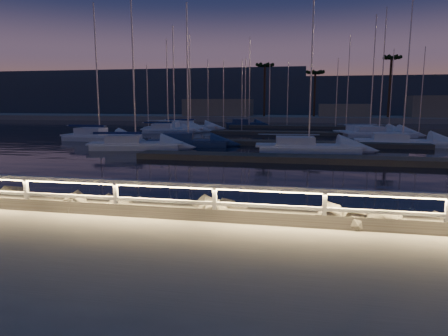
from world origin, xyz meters
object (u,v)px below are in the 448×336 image
at_px(sailboat_j, 173,128).
at_px(sailboat_a, 186,141).
at_px(sailboat_e, 98,136).
at_px(sailboat_n, 189,126).
at_px(guard_rail, 284,197).
at_px(sailboat_f, 133,144).
at_px(sailboat_k, 368,132).
at_px(sailboat_g, 377,133).
at_px(sailboat_i, 167,130).
at_px(sailboat_c, 306,146).
at_px(sailboat_m, 244,123).
at_px(sailboat_l, 400,141).

bearing_deg(sailboat_j, sailboat_a, -67.76).
xyz_separation_m(sailboat_e, sailboat_n, (4.15, 18.44, -0.03)).
distance_m(guard_rail, sailboat_f, 24.45).
relative_size(sailboat_j, sailboat_k, 1.00).
xyz_separation_m(sailboat_g, sailboat_i, (-25.28, 0.96, -0.01)).
bearing_deg(sailboat_i, sailboat_c, -57.39).
xyz_separation_m(sailboat_e, sailboat_k, (27.88, 12.48, -0.04)).
distance_m(sailboat_e, sailboat_m, 30.35).
bearing_deg(sailboat_k, sailboat_l, -96.81).
height_order(sailboat_a, sailboat_l, sailboat_l).
distance_m(sailboat_c, sailboat_f, 14.16).
xyz_separation_m(sailboat_e, sailboat_f, (6.62, -6.18, -0.03)).
distance_m(sailboat_a, sailboat_m, 31.54).
height_order(sailboat_k, sailboat_l, sailboat_l).
xyz_separation_m(sailboat_a, sailboat_k, (17.60, 15.61, -0.01)).
distance_m(sailboat_a, sailboat_c, 10.60).
relative_size(sailboat_f, sailboat_k, 0.95).
relative_size(sailboat_c, sailboat_k, 1.02).
bearing_deg(sailboat_e, guard_rail, -49.41).
bearing_deg(guard_rail, sailboat_e, 127.23).
relative_size(sailboat_a, sailboat_j, 0.90).
xyz_separation_m(sailboat_c, sailboat_n, (-16.57, 23.41, 0.00)).
height_order(sailboat_f, sailboat_l, sailboat_l).
bearing_deg(sailboat_m, sailboat_l, -78.41).
bearing_deg(sailboat_m, sailboat_f, -119.02).
xyz_separation_m(sailboat_g, sailboat_k, (-0.70, 2.06, -0.01)).
bearing_deg(guard_rail, sailboat_k, 78.79).
relative_size(sailboat_f, sailboat_m, 1.21).
xyz_separation_m(sailboat_g, sailboat_l, (0.45, -9.29, -0.02)).
height_order(sailboat_a, sailboat_n, sailboat_n).
distance_m(sailboat_k, sailboat_n, 24.46).
height_order(sailboat_g, sailboat_l, sailboat_g).
distance_m(sailboat_j, sailboat_l, 28.85).
relative_size(sailboat_c, sailboat_g, 1.00).
relative_size(sailboat_l, sailboat_m, 1.28).
relative_size(sailboat_e, sailboat_j, 0.99).
xyz_separation_m(sailboat_e, sailboat_l, (29.02, 1.13, -0.06)).
bearing_deg(sailboat_f, sailboat_k, 27.54).
xyz_separation_m(sailboat_k, sailboat_n, (-23.72, 5.96, 0.01)).
height_order(sailboat_e, sailboat_m, sailboat_e).
distance_m(sailboat_c, sailboat_k, 18.86).
relative_size(sailboat_c, sailboat_e, 1.04).
height_order(sailboat_a, sailboat_f, sailboat_f).
relative_size(sailboat_c, sailboat_n, 1.06).
bearing_deg(sailboat_g, sailboat_f, -154.68).
relative_size(sailboat_a, sailboat_l, 0.88).
height_order(sailboat_f, sailboat_n, sailboat_n).
height_order(sailboat_i, sailboat_j, sailboat_j).
distance_m(sailboat_l, sailboat_m, 32.89).
bearing_deg(sailboat_k, sailboat_c, -124.85).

